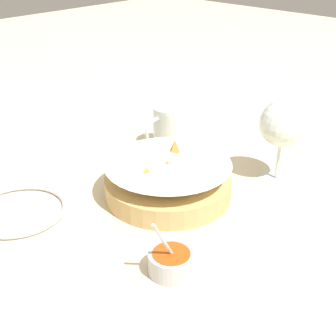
{
  "coord_description": "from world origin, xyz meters",
  "views": [
    {
      "loc": [
        0.62,
        0.51,
        0.48
      ],
      "look_at": [
        0.04,
        -0.03,
        0.06
      ],
      "focal_mm": 50.0,
      "sensor_mm": 36.0,
      "label": 1
    }
  ],
  "objects_px": {
    "food_basket": "(169,181)",
    "side_plate": "(19,212)",
    "wine_glass": "(282,126)",
    "beer_mug": "(168,129)",
    "sauce_cup": "(171,261)"
  },
  "relations": [
    {
      "from": "food_basket",
      "to": "side_plate",
      "type": "relative_size",
      "value": 1.37
    },
    {
      "from": "food_basket",
      "to": "wine_glass",
      "type": "distance_m",
      "value": 0.25
    },
    {
      "from": "beer_mug",
      "to": "side_plate",
      "type": "xyz_separation_m",
      "value": [
        0.4,
        0.01,
        -0.04
      ]
    },
    {
      "from": "food_basket",
      "to": "beer_mug",
      "type": "xyz_separation_m",
      "value": [
        -0.16,
        -0.16,
        0.01
      ]
    },
    {
      "from": "sauce_cup",
      "to": "wine_glass",
      "type": "relative_size",
      "value": 0.63
    },
    {
      "from": "food_basket",
      "to": "side_plate",
      "type": "height_order",
      "value": "food_basket"
    },
    {
      "from": "sauce_cup",
      "to": "wine_glass",
      "type": "distance_m",
      "value": 0.39
    },
    {
      "from": "food_basket",
      "to": "sauce_cup",
      "type": "height_order",
      "value": "sauce_cup"
    },
    {
      "from": "food_basket",
      "to": "sauce_cup",
      "type": "bearing_deg",
      "value": 44.27
    },
    {
      "from": "food_basket",
      "to": "side_plate",
      "type": "bearing_deg",
      "value": -32.14
    },
    {
      "from": "food_basket",
      "to": "sauce_cup",
      "type": "distance_m",
      "value": 0.23
    },
    {
      "from": "food_basket",
      "to": "beer_mug",
      "type": "bearing_deg",
      "value": -135.95
    },
    {
      "from": "sauce_cup",
      "to": "side_plate",
      "type": "distance_m",
      "value": 0.32
    },
    {
      "from": "wine_glass",
      "to": "side_plate",
      "type": "distance_m",
      "value": 0.53
    },
    {
      "from": "wine_glass",
      "to": "side_plate",
      "type": "height_order",
      "value": "wine_glass"
    }
  ]
}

